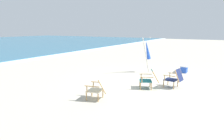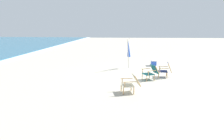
% 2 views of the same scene
% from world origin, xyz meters
% --- Properties ---
extents(ground_plane, '(80.00, 80.00, 0.00)m').
position_xyz_m(ground_plane, '(0.00, 0.00, 0.00)').
color(ground_plane, '#B7AF9E').
extents(surf_band, '(80.00, 1.10, 0.06)m').
position_xyz_m(surf_band, '(0.00, 10.59, 0.03)').
color(surf_band, white).
rests_on(surf_band, ground).
extents(beach_chair_back_left, '(0.84, 0.93, 0.78)m').
position_xyz_m(beach_chair_back_left, '(-0.96, -0.33, 0.42)').
color(beach_chair_back_left, '#196066').
rests_on(beach_chair_back_left, ground).
extents(beach_chair_front_left, '(0.66, 0.77, 0.81)m').
position_xyz_m(beach_chair_front_left, '(-0.34, -1.19, 0.43)').
color(beach_chair_front_left, '#19234C').
rests_on(beach_chair_front_left, ground).
extents(beach_chair_front_right, '(0.72, 0.87, 0.78)m').
position_xyz_m(beach_chair_front_right, '(-3.10, 0.74, 0.42)').
color(beach_chair_front_right, beige).
rests_on(beach_chair_front_right, ground).
extents(umbrella_furled_blue, '(0.85, 0.32, 1.99)m').
position_xyz_m(umbrella_furled_blue, '(1.79, 0.82, 1.30)').
color(umbrella_furled_blue, '#B7B2A8').
rests_on(umbrella_furled_blue, ground).
extents(cooler_box, '(0.49, 0.35, 0.40)m').
position_xyz_m(cooler_box, '(2.93, -0.98, 0.20)').
color(cooler_box, blue).
rests_on(cooler_box, ground).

